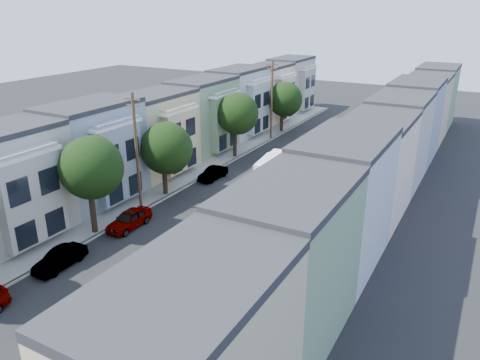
{
  "coord_description": "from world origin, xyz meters",
  "views": [
    {
      "loc": [
        18.89,
        -26.1,
        16.6
      ],
      "look_at": [
        0.4,
        7.44,
        2.2
      ],
      "focal_mm": 35.0,
      "sensor_mm": 36.0,
      "label": 1
    }
  ],
  "objects_px": {
    "tree_b": "(90,168)",
    "parked_right_d": "(357,145)",
    "utility_pole_far": "(272,100)",
    "parked_right_a": "(158,321)",
    "tree_c": "(166,148)",
    "parked_right_b": "(224,260)",
    "motorcycle": "(153,336)",
    "parked_left_c": "(129,219)",
    "parked_left_d": "(213,174)",
    "tree_e": "(284,99)",
    "tree_d": "(237,114)",
    "utility_pole_near": "(137,153)",
    "fedex_truck": "(276,170)",
    "parked_left_b": "(60,259)",
    "tree_far_r": "(379,116)",
    "lead_sedan": "(312,162)",
    "parked_right_c": "(328,169)"
  },
  "relations": [
    {
      "from": "utility_pole_near",
      "to": "lead_sedan",
      "type": "bearing_deg",
      "value": 63.54
    },
    {
      "from": "parked_left_c",
      "to": "parked_left_d",
      "type": "bearing_deg",
      "value": 88.79
    },
    {
      "from": "utility_pole_near",
      "to": "parked_left_c",
      "type": "relative_size",
      "value": 2.25
    },
    {
      "from": "fedex_truck",
      "to": "parked_right_a",
      "type": "distance_m",
      "value": 22.81
    },
    {
      "from": "tree_far_r",
      "to": "parked_left_b",
      "type": "bearing_deg",
      "value": -107.12
    },
    {
      "from": "utility_pole_near",
      "to": "parked_left_d",
      "type": "bearing_deg",
      "value": 81.52
    },
    {
      "from": "tree_e",
      "to": "parked_right_a",
      "type": "height_order",
      "value": "tree_e"
    },
    {
      "from": "tree_d",
      "to": "tree_far_r",
      "type": "bearing_deg",
      "value": 40.96
    },
    {
      "from": "utility_pole_near",
      "to": "parked_left_d",
      "type": "xyz_separation_m",
      "value": [
        1.4,
        9.39,
        -4.53
      ]
    },
    {
      "from": "utility_pole_far",
      "to": "utility_pole_near",
      "type": "bearing_deg",
      "value": -90.0
    },
    {
      "from": "tree_d",
      "to": "motorcycle",
      "type": "xyz_separation_m",
      "value": [
        11.63,
        -29.82,
        -4.68
      ]
    },
    {
      "from": "tree_d",
      "to": "tree_far_r",
      "type": "relative_size",
      "value": 1.34
    },
    {
      "from": "parked_right_b",
      "to": "parked_right_a",
      "type": "bearing_deg",
      "value": -84.71
    },
    {
      "from": "tree_e",
      "to": "utility_pole_near",
      "type": "xyz_separation_m",
      "value": [
        0.0,
        -30.06,
        0.59
      ]
    },
    {
      "from": "tree_e",
      "to": "utility_pole_near",
      "type": "relative_size",
      "value": 0.69
    },
    {
      "from": "tree_b",
      "to": "parked_right_d",
      "type": "relative_size",
      "value": 2.06
    },
    {
      "from": "parked_left_c",
      "to": "parked_left_d",
      "type": "distance_m",
      "value": 12.48
    },
    {
      "from": "parked_left_b",
      "to": "parked_right_b",
      "type": "distance_m",
      "value": 11.0
    },
    {
      "from": "tree_far_r",
      "to": "utility_pole_far",
      "type": "distance_m",
      "value": 13.45
    },
    {
      "from": "tree_c",
      "to": "motorcycle",
      "type": "distance_m",
      "value": 20.78
    },
    {
      "from": "tree_c",
      "to": "fedex_truck",
      "type": "distance_m",
      "value": 10.7
    },
    {
      "from": "parked_left_d",
      "to": "parked_right_c",
      "type": "bearing_deg",
      "value": 37.53
    },
    {
      "from": "parked_right_b",
      "to": "motorcycle",
      "type": "xyz_separation_m",
      "value": [
        0.43,
        -7.98,
        -0.3
      ]
    },
    {
      "from": "motorcycle",
      "to": "parked_left_b",
      "type": "bearing_deg",
      "value": -179.02
    },
    {
      "from": "tree_b",
      "to": "utility_pole_far",
      "type": "distance_m",
      "value": 31.09
    },
    {
      "from": "parked_left_b",
      "to": "lead_sedan",
      "type": "bearing_deg",
      "value": 72.16
    },
    {
      "from": "tree_c",
      "to": "utility_pole_near",
      "type": "distance_m",
      "value": 3.87
    },
    {
      "from": "parked_right_c",
      "to": "tree_e",
      "type": "bearing_deg",
      "value": 130.15
    },
    {
      "from": "parked_right_a",
      "to": "parked_right_c",
      "type": "relative_size",
      "value": 0.87
    },
    {
      "from": "parked_right_d",
      "to": "tree_b",
      "type": "bearing_deg",
      "value": -104.71
    },
    {
      "from": "motorcycle",
      "to": "tree_c",
      "type": "bearing_deg",
      "value": 142.06
    },
    {
      "from": "tree_c",
      "to": "parked_right_c",
      "type": "xyz_separation_m",
      "value": [
        11.2,
        12.42,
        -3.84
      ]
    },
    {
      "from": "tree_d",
      "to": "motorcycle",
      "type": "distance_m",
      "value": 32.34
    },
    {
      "from": "parked_right_b",
      "to": "tree_d",
      "type": "bearing_deg",
      "value": 122.44
    },
    {
      "from": "parked_left_b",
      "to": "parked_right_c",
      "type": "distance_m",
      "value": 27.94
    },
    {
      "from": "tree_c",
      "to": "parked_left_d",
      "type": "height_order",
      "value": "tree_c"
    },
    {
      "from": "tree_c",
      "to": "utility_pole_far",
      "type": "relative_size",
      "value": 0.69
    },
    {
      "from": "tree_e",
      "to": "parked_right_b",
      "type": "distance_m",
      "value": 36.93
    },
    {
      "from": "utility_pole_near",
      "to": "fedex_truck",
      "type": "relative_size",
      "value": 1.58
    },
    {
      "from": "tree_e",
      "to": "parked_left_b",
      "type": "distance_m",
      "value": 40.2
    },
    {
      "from": "tree_d",
      "to": "tree_far_r",
      "type": "distance_m",
      "value": 17.51
    },
    {
      "from": "tree_far_r",
      "to": "parked_right_d",
      "type": "relative_size",
      "value": 1.48
    },
    {
      "from": "tree_e",
      "to": "utility_pole_far",
      "type": "height_order",
      "value": "utility_pole_far"
    },
    {
      "from": "utility_pole_far",
      "to": "parked_right_d",
      "type": "xyz_separation_m",
      "value": [
        11.2,
        0.71,
        -4.54
      ]
    },
    {
      "from": "utility_pole_far",
      "to": "parked_left_c",
      "type": "bearing_deg",
      "value": -87.24
    },
    {
      "from": "lead_sedan",
      "to": "motorcycle",
      "type": "relative_size",
      "value": 2.15
    },
    {
      "from": "tree_d",
      "to": "utility_pole_far",
      "type": "bearing_deg",
      "value": 89.99
    },
    {
      "from": "utility_pole_far",
      "to": "parked_left_d",
      "type": "relative_size",
      "value": 2.7
    },
    {
      "from": "parked_right_a",
      "to": "tree_c",
      "type": "bearing_deg",
      "value": 124.79
    },
    {
      "from": "parked_left_b",
      "to": "tree_e",
      "type": "bearing_deg",
      "value": 89.21
    }
  ]
}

